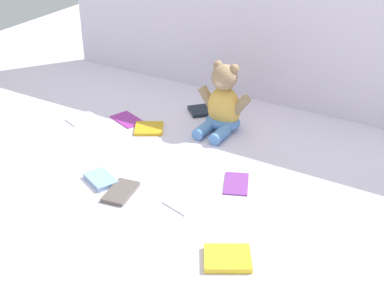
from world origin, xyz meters
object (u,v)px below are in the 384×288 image
object	(u,v)px
book_case_8	(82,118)
book_case_7	(205,110)
book_case_1	(236,183)
teddy_bear	(223,106)
book_case_0	(228,258)
book_case_4	(187,201)
book_case_5	(127,119)
book_case_3	(149,128)
book_case_2	(101,179)
book_case_6	(121,192)

from	to	relation	value
book_case_8	book_case_7	bearing A→B (deg)	57.68
book_case_1	book_case_7	distance (m)	0.49
teddy_bear	book_case_8	size ratio (longest dim) A/B	2.36
book_case_0	book_case_4	bearing A→B (deg)	-157.41
book_case_0	book_case_5	distance (m)	0.80
book_case_8	book_case_1	bearing A→B (deg)	11.04
book_case_3	book_case_5	xyz separation A→B (m)	(-0.11, 0.02, -0.00)
book_case_3	book_case_4	bearing A→B (deg)	107.42
book_case_4	teddy_bear	bearing A→B (deg)	-60.81
teddy_bear	book_case_5	world-z (taller)	teddy_bear
teddy_bear	book_case_2	bearing A→B (deg)	-106.84
book_case_8	book_case_3	bearing A→B (deg)	31.74
teddy_bear	book_case_4	xyz separation A→B (m)	(0.11, -0.43, -0.09)
book_case_2	book_case_8	size ratio (longest dim) A/B	0.99
book_case_2	book_case_7	world-z (taller)	book_case_2
book_case_0	book_case_7	world-z (taller)	book_case_0
book_case_1	book_case_8	distance (m)	0.67
book_case_5	book_case_6	distance (m)	0.46
teddy_bear	book_case_4	size ratio (longest dim) A/B	2.35
book_case_6	book_case_3	bearing A→B (deg)	102.68
book_case_0	book_case_6	size ratio (longest dim) A/B	0.96
book_case_0	book_case_4	distance (m)	0.26
book_case_4	book_case_8	size ratio (longest dim) A/B	1.00
book_case_0	book_case_2	size ratio (longest dim) A/B	1.11
book_case_2	book_case_4	size ratio (longest dim) A/B	0.98
book_case_4	book_case_2	bearing A→B (deg)	22.55
book_case_1	book_case_7	size ratio (longest dim) A/B	1.04
teddy_bear	book_case_6	bearing A→B (deg)	-96.43
book_case_0	book_case_8	size ratio (longest dim) A/B	1.09
teddy_bear	book_case_5	xyz separation A→B (m)	(-0.32, -0.11, -0.09)
book_case_1	book_case_5	size ratio (longest dim) A/B	0.95
book_case_1	book_case_2	distance (m)	0.39
book_case_6	book_case_1	bearing A→B (deg)	28.51
book_case_4	book_case_0	bearing A→B (deg)	157.12
book_case_1	book_case_6	distance (m)	0.33
book_case_0	book_case_1	xyz separation A→B (m)	(-0.12, 0.30, -0.00)
book_case_6	book_case_5	bearing A→B (deg)	114.17
book_case_0	book_case_1	size ratio (longest dim) A/B	0.96
book_case_5	book_case_7	world-z (taller)	book_case_7
book_case_1	book_case_6	world-z (taller)	book_case_6
teddy_bear	book_case_1	world-z (taller)	teddy_bear
book_case_2	book_case_6	size ratio (longest dim) A/B	0.87
book_case_1	book_case_5	world-z (taller)	book_case_1
book_case_5	book_case_7	bearing A→B (deg)	154.55
book_case_1	book_case_3	bearing A→B (deg)	136.52
book_case_2	book_case_0	bearing A→B (deg)	100.18
teddy_bear	book_case_7	xyz separation A→B (m)	(-0.12, 0.09, -0.08)
book_case_5	book_case_8	bearing A→B (deg)	-41.05
book_case_0	book_case_8	xyz separation A→B (m)	(-0.79, 0.40, -0.00)
book_case_1	book_case_4	bearing A→B (deg)	-141.28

